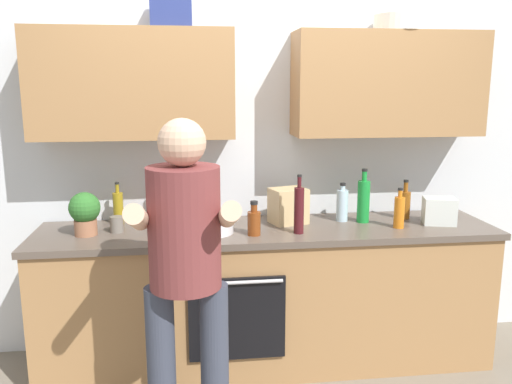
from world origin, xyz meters
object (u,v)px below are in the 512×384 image
potted_herb (85,212)px  bottle_hotsauce (165,202)px  bottle_oil (118,208)px  grocery_bag_bread (288,206)px  grocery_bag_produce (439,211)px  mixing_bowl (212,225)px  bottle_water (342,205)px  bottle_soda (363,200)px  person_standing (185,261)px  bottle_syrup (405,204)px  cup_stoneware (117,224)px  bottle_juice (399,212)px  bottle_vinegar (254,222)px  bottle_wine (299,209)px

potted_herb → bottle_hotsauce: bearing=21.1°
bottle_oil → grocery_bag_bread: bottle_oil is taller
potted_herb → grocery_bag_produce: size_ratio=1.31×
bottle_hotsauce → mixing_bowl: 0.38m
bottle_water → bottle_soda: bearing=-18.9°
bottle_soda → mixing_bowl: 0.99m
person_standing → grocery_bag_bread: 1.07m
bottle_syrup → potted_herb: 2.03m
bottle_oil → cup_stoneware: size_ratio=2.80×
cup_stoneware → grocery_bag_produce: bearing=-1.8°
bottle_water → cup_stoneware: (-1.42, -0.09, -0.06)m
bottle_juice → mixing_bowl: (-1.15, 0.03, -0.05)m
bottle_hotsauce → potted_herb: bearing=-158.9°
bottle_vinegar → mixing_bowl: 0.26m
bottle_oil → potted_herb: bearing=-125.0°
grocery_bag_produce → mixing_bowl: bearing=-179.0°
bottle_oil → mixing_bowl: bearing=-25.5°
cup_stoneware → potted_herb: (-0.17, -0.04, 0.09)m
bottle_hotsauce → potted_herb: (-0.46, -0.18, -0.01)m
bottle_hotsauce → grocery_bag_bread: bottle_hotsauce is taller
bottle_juice → bottle_syrup: bearing=59.6°
person_standing → bottle_syrup: (1.44, 0.86, 0.04)m
bottle_hotsauce → cup_stoneware: 0.33m
bottle_wine → bottle_vinegar: (-0.27, -0.01, -0.06)m
person_standing → potted_herb: 0.94m
bottle_juice → bottle_vinegar: bearing=-176.9°
potted_herb → grocery_bag_produce: (2.19, -0.02, -0.06)m
bottle_syrup → bottle_hotsauce: bearing=178.6°
person_standing → bottle_wine: person_standing is taller
bottle_vinegar → bottle_hotsauce: 0.61m
person_standing → bottle_vinegar: person_standing is taller
bottle_hotsauce → mixing_bowl: size_ratio=1.31×
bottle_juice → bottle_water: bearing=145.7°
bottle_syrup → bottle_water: 0.43m
bottle_vinegar → grocery_bag_produce: bottle_vinegar is taller
potted_herb → grocery_bag_bread: bearing=5.6°
person_standing → bottle_juice: size_ratio=6.49×
bottle_soda → grocery_bag_produce: bearing=-12.9°
bottle_water → bottle_juice: bearing=-34.3°
bottle_oil → grocery_bag_produce: (2.03, -0.25, -0.02)m
grocery_bag_produce → bottle_wine: bearing=-174.0°
bottle_water → bottle_hotsauce: size_ratio=0.75×
person_standing → bottle_juice: (1.31, 0.65, 0.04)m
bottle_vinegar → bottle_hotsauce: size_ratio=0.61×
bottle_water → mixing_bowl: bearing=-168.3°
bottle_wine → bottle_syrup: (0.77, 0.26, -0.05)m
bottle_soda → bottle_wine: bearing=-156.2°
grocery_bag_produce → cup_stoneware: bearing=178.2°
bottle_wine → bottle_hotsauce: bearing=159.5°
bottle_wine → bottle_water: size_ratio=1.42×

